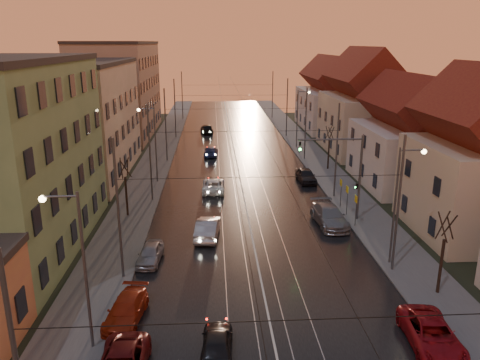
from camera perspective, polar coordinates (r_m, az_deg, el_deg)
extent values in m
cube|color=black|center=(59.58, -0.50, 2.63)|extent=(16.00, 120.00, 0.04)
cube|color=#4C4C4C|center=(59.93, -10.11, 2.50)|extent=(4.00, 120.00, 0.15)
cube|color=#4C4C4C|center=(60.86, 8.95, 2.77)|extent=(4.00, 120.00, 0.15)
cube|color=gray|center=(59.50, -2.62, 2.63)|extent=(0.06, 120.00, 0.03)
cube|color=gray|center=(59.54, -1.24, 2.65)|extent=(0.06, 120.00, 0.03)
cube|color=gray|center=(59.61, 0.24, 2.67)|extent=(0.06, 120.00, 0.03)
cube|color=gray|center=(59.71, 1.61, 2.69)|extent=(0.06, 120.00, 0.03)
cube|color=tan|center=(54.45, -19.05, 6.84)|extent=(10.00, 20.00, 12.00)
cube|color=#977B62|center=(77.53, -14.46, 10.58)|extent=(10.00, 24.00, 14.00)
cube|color=#BFB593|center=(39.78, 26.73, -1.05)|extent=(8.50, 10.00, 7.00)
cube|color=beige|center=(51.14, 19.61, 2.77)|extent=(9.00, 12.00, 6.00)
pyramid|color=#5A1514|center=(50.32, 20.11, 7.86)|extent=(9.18, 12.24, 3.20)
cube|color=#BFB593|center=(64.78, 14.65, 6.59)|extent=(9.00, 14.00, 7.50)
pyramid|color=#5A1514|center=(64.10, 15.03, 11.65)|extent=(9.18, 14.28, 4.00)
cube|color=beige|center=(81.97, 10.83, 8.45)|extent=(9.00, 16.00, 6.50)
pyramid|color=#5A1514|center=(81.45, 11.02, 11.93)|extent=(9.18, 16.32, 3.50)
cylinder|color=#595B60|center=(29.09, -14.61, -3.72)|extent=(0.16, 0.16, 9.00)
cylinder|color=#595B60|center=(30.70, 18.74, -3.00)|extent=(0.16, 0.16, 9.00)
cylinder|color=#595B60|center=(43.29, -10.92, 3.12)|extent=(0.16, 0.16, 9.00)
cylinder|color=#595B60|center=(44.40, 11.70, 3.41)|extent=(0.16, 0.16, 9.00)
cylinder|color=#595B60|center=(57.90, -9.05, 6.55)|extent=(0.16, 0.16, 9.00)
cylinder|color=#595B60|center=(58.73, 8.00, 6.73)|extent=(0.16, 0.16, 9.00)
cylinder|color=#595B60|center=(72.67, -7.93, 8.58)|extent=(0.16, 0.16, 9.00)
cylinder|color=#595B60|center=(73.33, 5.75, 8.73)|extent=(0.16, 0.16, 9.00)
cylinder|color=#595B60|center=(90.49, -7.06, 10.15)|extent=(0.16, 0.16, 9.00)
cylinder|color=#595B60|center=(91.03, 3.98, 10.26)|extent=(0.16, 0.16, 9.00)
cylinder|color=#595B60|center=(23.08, -18.31, -10.86)|extent=(0.14, 0.14, 8.00)
cylinder|color=#595B60|center=(21.89, -21.22, -1.88)|extent=(1.60, 0.10, 0.10)
sphere|color=#FFD88C|center=(22.15, -22.96, -2.14)|extent=(0.32, 0.32, 0.32)
cylinder|color=#595B60|center=(31.81, 18.33, -3.24)|extent=(0.14, 0.14, 8.00)
cylinder|color=#595B60|center=(31.10, 20.33, 3.43)|extent=(1.60, 0.10, 0.10)
sphere|color=#FFD88C|center=(31.42, 21.52, 3.24)|extent=(0.32, 0.32, 0.32)
cylinder|color=#595B60|center=(49.23, -10.24, 4.16)|extent=(0.14, 0.14, 8.00)
cylinder|color=#595B60|center=(48.69, -11.42, 8.51)|extent=(1.60, 0.10, 0.10)
sphere|color=#FFD88C|center=(48.81, -12.25, 8.36)|extent=(0.32, 0.32, 0.32)
cylinder|color=#595B60|center=(65.63, 6.99, 7.34)|extent=(0.14, 0.14, 8.00)
cylinder|color=#595B60|center=(65.30, 7.81, 10.63)|extent=(1.60, 0.10, 0.10)
sphere|color=#FFD88C|center=(65.45, 8.43, 10.53)|extent=(0.32, 0.32, 0.32)
cylinder|color=#595B60|center=(39.16, 14.39, 0.12)|extent=(0.20, 0.20, 7.20)
cylinder|color=#595B60|center=(37.67, 10.96, 4.88)|extent=(5.20, 0.14, 0.14)
imported|color=black|center=(37.28, 7.32, 3.99)|extent=(0.15, 0.18, 0.90)
sphere|color=#19FF3F|center=(37.20, 7.34, 3.72)|extent=(0.20, 0.20, 0.20)
cylinder|color=black|center=(40.48, -13.66, -2.03)|extent=(0.18, 0.18, 3.50)
cylinder|color=black|center=(39.80, -13.55, 1.49)|extent=(0.37, 0.92, 1.61)
cylinder|color=black|center=(40.00, -13.97, 1.54)|extent=(0.91, 0.40, 1.61)
cylinder|color=black|center=(39.73, -14.26, 1.41)|extent=(0.37, 0.92, 1.61)
cylinder|color=black|center=(39.54, -13.78, 1.38)|extent=(0.84, 0.54, 1.62)
cylinder|color=black|center=(29.86, 23.26, -9.77)|extent=(0.18, 0.18, 3.50)
cylinder|color=black|center=(29.06, 24.17, -5.12)|extent=(0.37, 0.92, 1.61)
cylinder|color=black|center=(29.03, 23.47, -5.05)|extent=(0.91, 0.40, 1.61)
cylinder|color=black|center=(28.70, 23.48, -5.29)|extent=(0.37, 0.92, 1.61)
cylinder|color=black|center=(28.76, 24.24, -5.35)|extent=(0.84, 0.54, 1.62)
cylinder|color=black|center=(54.88, 10.73, 2.99)|extent=(0.18, 0.18, 3.50)
cylinder|color=black|center=(54.50, 11.09, 5.62)|extent=(0.37, 0.92, 1.61)
cylinder|color=black|center=(54.56, 10.73, 5.65)|extent=(0.91, 0.40, 1.61)
cylinder|color=black|center=(54.22, 10.65, 5.59)|extent=(0.37, 0.92, 1.61)
cylinder|color=black|center=(54.18, 11.06, 5.56)|extent=(0.84, 0.54, 1.62)
imported|color=black|center=(23.42, -2.83, -19.19)|extent=(1.68, 3.75, 1.25)
imported|color=#A4A4A9|center=(35.67, -3.95, -5.85)|extent=(2.06, 4.69, 1.50)
imported|color=silver|center=(46.38, -3.25, -0.64)|extent=(2.26, 4.70, 1.29)
imported|color=#182149|center=(60.99, -3.57, 3.50)|extent=(1.86, 4.32, 1.24)
imported|color=black|center=(76.48, -4.07, 6.25)|extent=(2.28, 4.65, 1.53)
imported|color=#9F270F|center=(26.45, -13.72, -15.15)|extent=(2.19, 4.37, 1.22)
imported|color=#99999E|center=(32.37, -10.89, -8.80)|extent=(1.75, 3.72, 1.23)
imported|color=maroon|center=(25.59, 22.33, -17.03)|extent=(2.58, 4.97, 1.34)
imported|color=gray|center=(38.59, 10.84, -4.32)|extent=(2.51, 5.46, 1.55)
imported|color=black|center=(49.90, 8.05, 0.54)|extent=(1.89, 4.27, 1.43)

